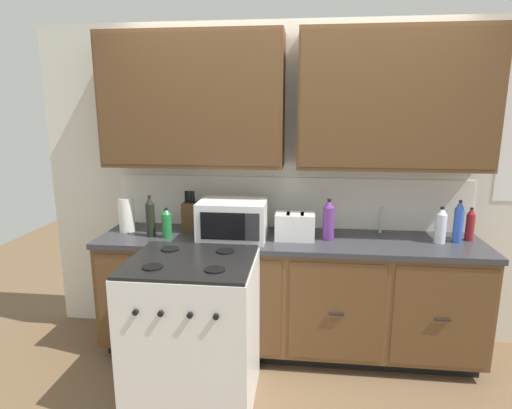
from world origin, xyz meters
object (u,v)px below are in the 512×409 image
(bottle_blue, at_px, (458,222))
(bottle_clear, at_px, (441,225))
(bottle_dark, at_px, (150,217))
(knife_block, at_px, (191,216))
(bottle_green, at_px, (167,223))
(bottle_violet, at_px, (329,220))
(toaster, at_px, (295,226))
(microwave, at_px, (233,220))
(bottle_red, at_px, (470,224))
(paper_towel_roll, at_px, (127,215))
(stove_range, at_px, (193,331))

(bottle_blue, relative_size, bottle_clear, 1.17)
(bottle_dark, bearing_deg, bottle_blue, 2.70)
(knife_block, relative_size, bottle_green, 1.41)
(bottle_violet, relative_size, bottle_blue, 0.99)
(toaster, distance_m, bottle_violet, 0.24)
(microwave, relative_size, bottle_red, 2.01)
(bottle_blue, bearing_deg, microwave, -176.69)
(knife_block, height_order, bottle_violet, knife_block)
(bottle_violet, bearing_deg, bottle_red, 5.47)
(toaster, distance_m, paper_towel_roll, 1.28)
(bottle_red, bearing_deg, bottle_clear, -159.03)
(microwave, distance_m, bottle_dark, 0.61)
(bottle_blue, distance_m, bottle_dark, 2.19)
(paper_towel_roll, distance_m, bottle_red, 2.52)
(bottle_red, bearing_deg, toaster, -174.54)
(stove_range, xyz_separation_m, bottle_blue, (1.74, 0.66, 0.58))
(microwave, distance_m, toaster, 0.45)
(knife_block, relative_size, bottle_blue, 1.03)
(paper_towel_roll, relative_size, bottle_red, 1.09)
(toaster, relative_size, paper_towel_roll, 1.08)
(toaster, height_order, bottle_dark, bottle_dark)
(microwave, height_order, bottle_green, microwave)
(microwave, height_order, knife_block, knife_block)
(microwave, distance_m, paper_towel_roll, 0.84)
(bottle_clear, bearing_deg, bottle_green, -177.33)
(microwave, distance_m, bottle_clear, 1.46)
(stove_range, relative_size, bottle_blue, 3.15)
(toaster, distance_m, bottle_green, 0.93)
(paper_towel_roll, bearing_deg, bottle_violet, -1.49)
(toaster, xyz_separation_m, bottle_dark, (-1.06, -0.04, 0.05))
(bottle_green, bearing_deg, bottle_red, 4.69)
(toaster, height_order, bottle_green, bottle_green)
(bottle_blue, bearing_deg, toaster, -176.99)
(bottle_violet, distance_m, bottle_clear, 0.77)
(bottle_red, bearing_deg, bottle_green, -175.31)
(knife_block, height_order, bottle_clear, knife_block)
(stove_range, distance_m, paper_towel_roll, 1.10)
(bottle_violet, relative_size, bottle_red, 1.24)
(stove_range, relative_size, toaster, 3.39)
(toaster, xyz_separation_m, knife_block, (-0.81, 0.15, 0.02))
(bottle_green, bearing_deg, bottle_dark, 172.89)
(toaster, bearing_deg, bottle_clear, 1.76)
(bottle_blue, distance_m, bottle_green, 2.07)
(knife_block, bearing_deg, stove_range, -75.04)
(bottle_clear, bearing_deg, paper_towel_roll, 179.22)
(stove_range, relative_size, bottle_green, 4.32)
(microwave, bearing_deg, bottle_blue, 3.31)
(stove_range, bearing_deg, bottle_red, 21.36)
(knife_block, bearing_deg, bottle_blue, -2.57)
(microwave, xyz_separation_m, bottle_clear, (1.46, 0.06, -0.01))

